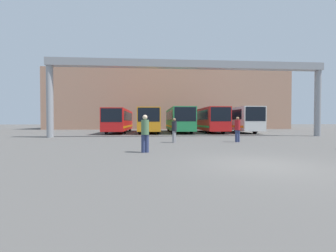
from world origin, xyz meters
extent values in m
plane|color=#514F4C|center=(0.00, 0.00, 0.00)|extent=(200.00, 200.00, 0.00)
cube|color=tan|center=(0.00, 39.52, 5.54)|extent=(45.96, 12.00, 11.08)
cylinder|color=gray|center=(-12.88, 13.91, 3.26)|extent=(0.60, 0.60, 6.52)
cylinder|color=gray|center=(12.88, 13.91, 3.26)|extent=(0.60, 0.60, 6.52)
cube|color=gray|center=(0.00, 13.91, 6.87)|extent=(26.37, 0.80, 0.70)
cube|color=red|center=(-7.88, 22.91, 1.65)|extent=(2.40, 12.26, 2.60)
cube|color=black|center=(-7.88, 16.80, 2.12)|extent=(2.21, 0.06, 1.46)
cube|color=black|center=(-7.88, 22.91, 2.12)|extent=(2.43, 10.42, 1.09)
cube|color=orange|center=(-7.88, 22.91, 0.82)|extent=(2.43, 11.64, 0.24)
cylinder|color=black|center=(-8.92, 19.48, 0.50)|extent=(0.28, 1.00, 1.00)
cylinder|color=black|center=(-6.83, 19.48, 0.50)|extent=(0.28, 1.00, 1.00)
cylinder|color=black|center=(-8.92, 26.34, 0.50)|extent=(0.28, 1.00, 1.00)
cylinder|color=black|center=(-6.83, 26.34, 0.50)|extent=(0.28, 1.00, 1.00)
cube|color=orange|center=(-3.94, 22.55, 1.70)|extent=(2.55, 11.54, 2.69)
cube|color=black|center=(-3.94, 16.80, 2.19)|extent=(2.35, 0.06, 1.51)
cube|color=black|center=(-3.94, 22.55, 2.19)|extent=(2.58, 9.81, 1.13)
cube|color=#268C4C|center=(-3.94, 22.55, 0.83)|extent=(2.58, 10.96, 0.24)
cylinder|color=black|center=(-5.05, 19.32, 0.52)|extent=(0.28, 1.05, 1.05)
cylinder|color=black|center=(-2.82, 19.32, 0.52)|extent=(0.28, 1.05, 1.05)
cylinder|color=black|center=(-5.05, 25.78, 0.52)|extent=(0.28, 1.05, 1.05)
cylinder|color=black|center=(-2.82, 25.78, 0.52)|extent=(0.28, 1.05, 1.05)
cube|color=#268C4C|center=(0.00, 22.61, 1.74)|extent=(2.58, 11.67, 2.77)
cube|color=black|center=(0.00, 16.80, 2.25)|extent=(2.37, 0.06, 1.55)
cube|color=black|center=(0.00, 22.61, 2.25)|extent=(2.61, 9.92, 1.16)
cube|color=orange|center=(0.00, 22.61, 0.85)|extent=(2.61, 11.08, 0.24)
cylinder|color=black|center=(-1.13, 19.35, 0.48)|extent=(0.28, 0.96, 0.96)
cylinder|color=black|center=(1.13, 19.35, 0.48)|extent=(0.28, 0.96, 0.96)
cylinder|color=black|center=(-1.13, 25.88, 0.48)|extent=(0.28, 0.96, 0.96)
cylinder|color=black|center=(1.13, 25.88, 0.48)|extent=(0.28, 0.96, 0.96)
cube|color=red|center=(3.94, 22.40, 1.74)|extent=(2.48, 11.25, 2.78)
cube|color=black|center=(3.94, 16.80, 2.25)|extent=(2.28, 0.06, 1.56)
cube|color=black|center=(3.94, 22.40, 2.25)|extent=(2.51, 9.56, 1.17)
cube|color=#268C4C|center=(3.94, 22.40, 0.85)|extent=(2.51, 10.69, 0.24)
cylinder|color=black|center=(2.86, 19.25, 0.46)|extent=(0.28, 0.92, 0.92)
cylinder|color=black|center=(5.02, 19.25, 0.46)|extent=(0.28, 0.92, 0.92)
cylinder|color=black|center=(2.86, 25.55, 0.46)|extent=(0.28, 0.92, 0.92)
cylinder|color=black|center=(5.02, 25.55, 0.46)|extent=(0.28, 0.92, 0.92)
cube|color=silver|center=(7.88, 22.31, 1.77)|extent=(2.52, 11.05, 2.84)
cube|color=black|center=(7.88, 16.80, 2.29)|extent=(2.32, 0.06, 1.59)
cube|color=black|center=(7.88, 22.31, 2.29)|extent=(2.55, 9.39, 1.19)
cube|color=orange|center=(7.88, 22.31, 0.86)|extent=(2.55, 10.50, 0.24)
cylinder|color=black|center=(6.78, 19.21, 0.54)|extent=(0.28, 1.08, 1.08)
cylinder|color=black|center=(8.98, 19.21, 0.54)|extent=(0.28, 1.08, 1.08)
cylinder|color=black|center=(6.78, 25.40, 0.54)|extent=(0.28, 1.08, 1.08)
cylinder|color=black|center=(8.98, 25.40, 0.54)|extent=(0.28, 1.08, 1.08)
cylinder|color=navy|center=(2.35, 8.21, 0.43)|extent=(0.20, 0.20, 0.85)
cylinder|color=navy|center=(2.51, 8.27, 0.43)|extent=(0.20, 0.20, 0.85)
cylinder|color=#A5191E|center=(2.43, 8.24, 1.21)|extent=(0.37, 0.37, 0.71)
sphere|color=#8C6647|center=(2.43, 8.24, 1.68)|extent=(0.23, 0.23, 0.23)
cylinder|color=navy|center=(-3.91, 3.38, 0.42)|extent=(0.19, 0.19, 0.85)
cylinder|color=navy|center=(-4.08, 3.36, 0.42)|extent=(0.19, 0.19, 0.85)
cylinder|color=#4C724C|center=(-4.00, 3.37, 1.20)|extent=(0.37, 0.37, 0.71)
sphere|color=beige|center=(-4.00, 3.37, 1.67)|extent=(0.23, 0.23, 0.23)
cylinder|color=gray|center=(-2.15, 8.08, 0.40)|extent=(0.18, 0.18, 0.81)
cylinder|color=gray|center=(-2.06, 8.22, 0.40)|extent=(0.18, 0.18, 0.81)
cylinder|color=black|center=(-2.11, 8.15, 1.14)|extent=(0.35, 0.35, 0.67)
sphere|color=#8C6647|center=(-2.11, 8.15, 1.59)|extent=(0.22, 0.22, 0.22)
camera|label=1|loc=(-3.72, -7.29, 1.48)|focal=24.00mm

